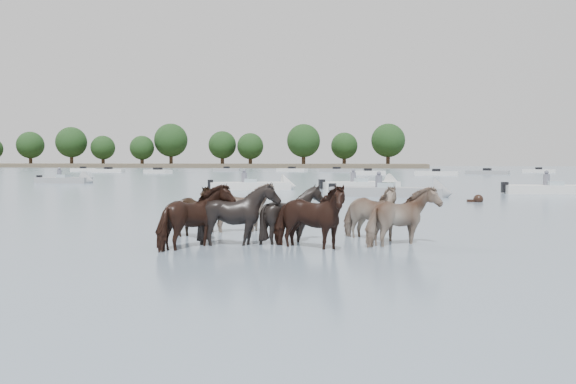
# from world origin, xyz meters

# --- Properties ---
(ground) EXTENTS (400.00, 400.00, 0.00)m
(ground) POSITION_xyz_m (0.00, 0.00, 0.00)
(ground) COLOR slate
(ground) RESTS_ON ground
(shoreline) EXTENTS (160.00, 30.00, 1.00)m
(shoreline) POSITION_xyz_m (-70.00, 150.00, 0.50)
(shoreline) COLOR #4C4233
(shoreline) RESTS_ON ground
(pony_herd) EXTENTS (6.84, 4.60, 1.59)m
(pony_herd) POSITION_xyz_m (1.68, 2.09, 0.57)
(pony_herd) COLOR black
(pony_herd) RESTS_ON ground
(swimming_pony) EXTENTS (0.72, 0.44, 0.44)m
(swimming_pony) POSITION_xyz_m (7.69, 16.96, 0.10)
(swimming_pony) COLOR black
(swimming_pony) RESTS_ON ground
(motorboat_a) EXTENTS (5.76, 3.29, 1.92)m
(motorboat_a) POSITION_xyz_m (-4.60, 26.44, 0.23)
(motorboat_a) COLOR silver
(motorboat_a) RESTS_ON ground
(motorboat_b) EXTENTS (6.47, 2.27, 1.92)m
(motorboat_b) POSITION_xyz_m (4.34, 20.38, 0.22)
(motorboat_b) COLOR gray
(motorboat_b) RESTS_ON ground
(motorboat_c) EXTENTS (5.81, 4.18, 1.92)m
(motorboat_c) POSITION_xyz_m (2.17, 29.04, 0.22)
(motorboat_c) COLOR silver
(motorboat_c) RESTS_ON ground
(motorboat_d) EXTENTS (6.13, 2.22, 1.92)m
(motorboat_d) POSITION_xyz_m (13.56, 25.17, 0.22)
(motorboat_d) COLOR silver
(motorboat_d) RESTS_ON ground
(motorboat_f) EXTENTS (5.04, 1.85, 1.92)m
(motorboat_f) POSITION_xyz_m (-22.70, 34.08, 0.23)
(motorboat_f) COLOR gray
(motorboat_f) RESTS_ON ground
(distant_flotilla) EXTENTS (105.45, 28.76, 0.93)m
(distant_flotilla) POSITION_xyz_m (1.06, 77.58, 0.26)
(distant_flotilla) COLOR silver
(distant_flotilla) RESTS_ON ground
(treeline) EXTENTS (145.74, 18.11, 12.38)m
(treeline) POSITION_xyz_m (-70.80, 149.00, 6.73)
(treeline) COLOR #382619
(treeline) RESTS_ON ground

